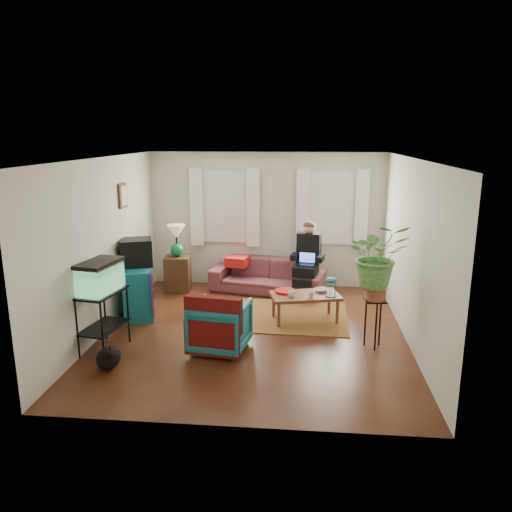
# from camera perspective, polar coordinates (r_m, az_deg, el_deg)

# --- Properties ---
(floor) EXTENTS (4.50, 5.00, 0.01)m
(floor) POSITION_cam_1_polar(r_m,az_deg,el_deg) (7.65, -0.29, -8.75)
(floor) COLOR #4F2B14
(floor) RESTS_ON ground
(ceiling) EXTENTS (4.50, 5.00, 0.01)m
(ceiling) POSITION_cam_1_polar(r_m,az_deg,el_deg) (7.07, -0.31, 11.10)
(ceiling) COLOR white
(ceiling) RESTS_ON wall_back
(wall_back) EXTENTS (4.50, 0.01, 2.60)m
(wall_back) POSITION_cam_1_polar(r_m,az_deg,el_deg) (9.69, 1.19, 4.11)
(wall_back) COLOR silver
(wall_back) RESTS_ON floor
(wall_front) EXTENTS (4.50, 0.01, 2.60)m
(wall_front) POSITION_cam_1_polar(r_m,az_deg,el_deg) (4.86, -3.27, -5.87)
(wall_front) COLOR silver
(wall_front) RESTS_ON floor
(wall_left) EXTENTS (0.01, 5.00, 2.60)m
(wall_left) POSITION_cam_1_polar(r_m,az_deg,el_deg) (7.80, -16.99, 1.10)
(wall_left) COLOR silver
(wall_left) RESTS_ON floor
(wall_right) EXTENTS (0.01, 5.00, 2.60)m
(wall_right) POSITION_cam_1_polar(r_m,az_deg,el_deg) (7.37, 17.37, 0.37)
(wall_right) COLOR silver
(wall_right) RESTS_ON floor
(window_left) EXTENTS (1.08, 0.04, 1.38)m
(window_left) POSITION_cam_1_polar(r_m,az_deg,el_deg) (9.72, -3.54, 5.61)
(window_left) COLOR white
(window_left) RESTS_ON wall_back
(window_right) EXTENTS (1.08, 0.04, 1.38)m
(window_right) POSITION_cam_1_polar(r_m,az_deg,el_deg) (9.62, 8.66, 5.39)
(window_right) COLOR white
(window_right) RESTS_ON wall_back
(curtains_left) EXTENTS (1.36, 0.06, 1.50)m
(curtains_left) POSITION_cam_1_polar(r_m,az_deg,el_deg) (9.64, -3.62, 5.55)
(curtains_left) COLOR white
(curtains_left) RESTS_ON wall_back
(curtains_right) EXTENTS (1.36, 0.06, 1.50)m
(curtains_right) POSITION_cam_1_polar(r_m,az_deg,el_deg) (9.54, 8.69, 5.32)
(curtains_right) COLOR white
(curtains_right) RESTS_ON wall_back
(picture_frame) EXTENTS (0.04, 0.32, 0.40)m
(picture_frame) POSITION_cam_1_polar(r_m,az_deg,el_deg) (8.46, -14.91, 6.68)
(picture_frame) COLOR #3D2616
(picture_frame) RESTS_ON wall_left
(area_rug) EXTENTS (2.05, 1.66, 0.01)m
(area_rug) POSITION_cam_1_polar(r_m,az_deg,el_deg) (8.31, 3.46, -6.84)
(area_rug) COLOR brown
(area_rug) RESTS_ON floor
(sofa) EXTENTS (2.24, 1.26, 0.83)m
(sofa) POSITION_cam_1_polar(r_m,az_deg,el_deg) (9.44, 1.34, -1.67)
(sofa) COLOR brown
(sofa) RESTS_ON floor
(seated_person) EXTENTS (0.65, 0.75, 1.26)m
(seated_person) POSITION_cam_1_polar(r_m,az_deg,el_deg) (9.21, 5.90, -0.75)
(seated_person) COLOR black
(seated_person) RESTS_ON sofa
(side_table) EXTENTS (0.51, 0.51, 0.67)m
(side_table) POSITION_cam_1_polar(r_m,az_deg,el_deg) (9.64, -8.93, -1.99)
(side_table) COLOR #3D2A17
(side_table) RESTS_ON floor
(table_lamp) EXTENTS (0.38, 0.38, 0.62)m
(table_lamp) POSITION_cam_1_polar(r_m,az_deg,el_deg) (9.49, -9.07, 1.64)
(table_lamp) COLOR white
(table_lamp) RESTS_ON side_table
(dresser) EXTENTS (0.74, 1.02, 0.83)m
(dresser) POSITION_cam_1_polar(r_m,az_deg,el_deg) (8.47, -13.42, -3.88)
(dresser) COLOR #126971
(dresser) RESTS_ON floor
(crt_tv) EXTENTS (0.63, 0.60, 0.44)m
(crt_tv) POSITION_cam_1_polar(r_m,az_deg,el_deg) (8.40, -13.54, 0.43)
(crt_tv) COLOR black
(crt_tv) RESTS_ON dresser
(aquarium_stand) EXTENTS (0.55, 0.82, 0.84)m
(aquarium_stand) POSITION_cam_1_polar(r_m,az_deg,el_deg) (7.24, -17.03, -7.12)
(aquarium_stand) COLOR black
(aquarium_stand) RESTS_ON floor
(aquarium) EXTENTS (0.49, 0.74, 0.44)m
(aquarium) POSITION_cam_1_polar(r_m,az_deg,el_deg) (7.05, -17.40, -2.21)
(aquarium) COLOR #7FD899
(aquarium) RESTS_ON aquarium_stand
(black_cat) EXTENTS (0.42, 0.51, 0.38)m
(black_cat) POSITION_cam_1_polar(r_m,az_deg,el_deg) (6.75, -16.50, -10.79)
(black_cat) COLOR black
(black_cat) RESTS_ON floor
(armchair) EXTENTS (0.84, 0.80, 0.77)m
(armchair) POSITION_cam_1_polar(r_m,az_deg,el_deg) (6.97, -4.11, -7.70)
(armchair) COLOR #12576C
(armchair) RESTS_ON floor
(serape_throw) EXTENTS (0.79, 0.29, 0.63)m
(serape_throw) POSITION_cam_1_polar(r_m,az_deg,el_deg) (6.65, -4.93, -7.32)
(serape_throw) COLOR #9E0A0A
(serape_throw) RESTS_ON armchair
(coffee_table) EXTENTS (1.19, 0.83, 0.45)m
(coffee_table) POSITION_cam_1_polar(r_m,az_deg,el_deg) (8.07, 5.61, -5.87)
(coffee_table) COLOR brown
(coffee_table) RESTS_ON floor
(cup_a) EXTENTS (0.15, 0.15, 0.10)m
(cup_a) POSITION_cam_1_polar(r_m,az_deg,el_deg) (7.84, 4.09, -4.36)
(cup_a) COLOR white
(cup_a) RESTS_ON coffee_table
(cup_b) EXTENTS (0.12, 0.12, 0.09)m
(cup_b) POSITION_cam_1_polar(r_m,az_deg,el_deg) (7.84, 6.31, -4.44)
(cup_b) COLOR beige
(cup_b) RESTS_ON coffee_table
(bowl) EXTENTS (0.26, 0.26, 0.05)m
(bowl) POSITION_cam_1_polar(r_m,az_deg,el_deg) (8.16, 7.49, -3.88)
(bowl) COLOR white
(bowl) RESTS_ON coffee_table
(snack_tray) EXTENTS (0.40, 0.40, 0.04)m
(snack_tray) POSITION_cam_1_polar(r_m,az_deg,el_deg) (8.07, 3.37, -4.03)
(snack_tray) COLOR #B21414
(snack_tray) RESTS_ON coffee_table
(birdcage) EXTENTS (0.21, 0.21, 0.31)m
(birdcage) POSITION_cam_1_polar(r_m,az_deg,el_deg) (7.92, 8.54, -3.48)
(birdcage) COLOR #115B6B
(birdcage) RESTS_ON coffee_table
(plant_stand) EXTENTS (0.33, 0.33, 0.71)m
(plant_stand) POSITION_cam_1_polar(r_m,az_deg,el_deg) (7.22, 13.31, -7.51)
(plant_stand) COLOR black
(plant_stand) RESTS_ON floor
(potted_plant) EXTENTS (0.88, 0.79, 0.90)m
(potted_plant) POSITION_cam_1_polar(r_m,az_deg,el_deg) (6.97, 13.69, -1.04)
(potted_plant) COLOR #599947
(potted_plant) RESTS_ON plant_stand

